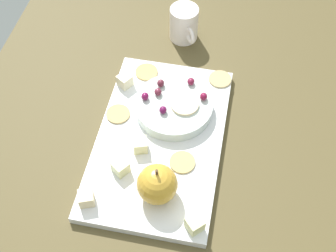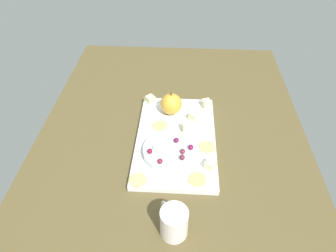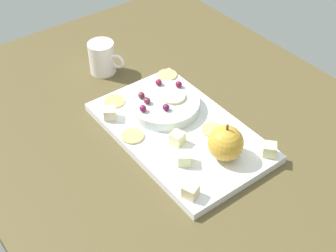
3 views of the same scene
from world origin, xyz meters
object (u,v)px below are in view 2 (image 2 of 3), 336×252
Objects in this scene: cheese_cube_2 at (194,116)px; apple_slice_0 at (163,147)px; serving_dish at (170,151)px; apple_whole at (171,104)px; cracker_1 at (197,179)px; platter at (176,139)px; cup at (174,222)px; cracker_3 at (138,180)px; grape_5 at (150,151)px; cheese_cube_3 at (186,127)px; grape_0 at (160,161)px; grape_1 at (191,147)px; grape_2 at (182,157)px; cheese_cube_4 at (206,103)px; cheese_cube_0 at (211,165)px; grape_4 at (183,151)px; cracker_0 at (160,126)px; grape_3 at (176,140)px; cheese_cube_1 at (150,99)px; cracker_2 at (207,147)px.

apple_slice_0 is (15.92, -9.30, 1.39)cm from cheese_cube_2.
apple_whole is at bearing -177.91° from serving_dish.
serving_dish reaches higher than cracker_1.
platter is 4.49× the size of cup.
cracker_3 is 8.92cm from grape_5.
cheese_cube_2 is at bearing 156.03° from cheese_cube_3.
grape_0 is 10.26cm from grape_1.
cup is at bearing -9.36° from grape_1.
cup is (19.67, -1.50, -0.85)cm from grape_2.
cheese_cube_4 is 28.56cm from grape_2.
cheese_cube_2 is 0.54× the size of cracker_3.
cheese_cube_0 is 1.64× the size of grape_4.
cheese_cube_4 reaches higher than cracker_0.
grape_1 is 5.05cm from grape_3.
grape_5 is at bearing -86.75° from grape_4.
cracker_1 is (32.48, -3.59, -1.13)cm from cheese_cube_4.
cup reaches higher than grape_3.
grape_2 is (4.05, -2.41, -0.01)cm from grape_1.
platter is 10.65cm from cheese_cube_2.
cheese_cube_2 is at bearing 61.18° from cheese_cube_1.
cracker_1 is (33.61, 16.15, -1.13)cm from cheese_cube_1.
apple_whole is 27.23cm from cheese_cube_0.
cheese_cube_3 is at bearing 175.77° from cup.
grape_1 is at bearing -13.15° from cheese_cube_4.
grape_3 is 4.82cm from grape_4.
grape_0 is at bearing 41.99° from grape_5.
cracker_2 is at bearing 59.69° from cracker_0.
apple_slice_0 is at bearing -33.35° from cheese_cube_3.
grape_0 is (17.83, 1.46, 2.92)cm from cracker_0.
cup is at bearing 3.65° from apple_whole.
platter is at bearing 163.15° from grape_0.
cheese_cube_2 is 11.76cm from cracker_0.
cracker_0 is 0.55× the size of cup.
cheese_cube_0 is at bearing 42.64° from cracker_0.
grape_1 is 1.00× the size of grape_2.
cheese_cube_1 and cheese_cube_2 have the same top height.
grape_5 is (25.59, -17.11, 1.85)cm from cheese_cube_4.
grape_0 reaches higher than apple_slice_0.
grape_2 is at bearing 117.45° from cracker_3.
cheese_cube_3 is (13.98, 12.91, 0.00)cm from cheese_cube_1.
cheese_cube_4 is at bearing 126.27° from cracker_0.
grape_2 is at bearing 175.63° from cup.
platter is 2.49× the size of serving_dish.
cheese_cube_3 is 0.54× the size of cracker_0.
grape_0 is 6.31cm from grape_2.
cheese_cube_0 is 14.23cm from grape_0.
grape_2 reaches higher than cracker_3.
cheese_cube_3 is 9.72cm from cracker_2.
cheese_cube_1 is at bearing -93.26° from cheese_cube_4.
grape_3 is (16.67, 2.38, -0.50)cm from apple_whole.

